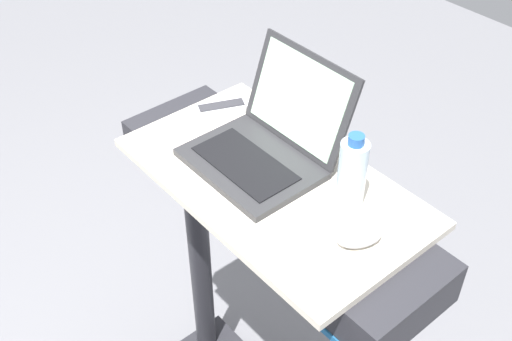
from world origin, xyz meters
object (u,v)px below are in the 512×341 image
laptop (267,142)px  tv_remote (221,108)px  computer_mouse (359,236)px  water_bottle (352,174)px

laptop → tv_remote: size_ratio=1.89×
laptop → computer_mouse: size_ratio=3.12×
computer_mouse → laptop: bearing=-163.6°
water_bottle → tv_remote: 0.47m
laptop → tv_remote: (-0.22, 0.04, -0.04)m
computer_mouse → water_bottle: size_ratio=0.53×
tv_remote → water_bottle: bearing=-0.4°
computer_mouse → water_bottle: (-0.09, 0.07, 0.07)m
laptop → computer_mouse: 0.34m
computer_mouse → tv_remote: computer_mouse is taller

